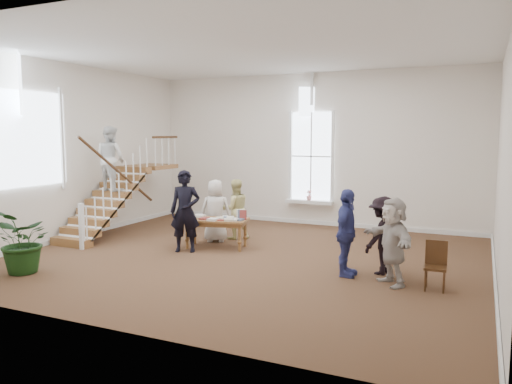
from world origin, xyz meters
The scene contains 12 objects.
ground centered at (0.00, 0.00, 0.00)m, with size 10.00×10.00×0.00m, color #492D1C.
room_shell centered at (0.00, 4.39, 0.40)m, with size 10.49×10.00×10.00m.
staircase centered at (-4.34, 0.75, 1.62)m, with size 1.10×4.10×2.92m.
library_table centered at (-1.07, 0.54, 0.62)m, with size 1.61×1.04×0.76m.
police_officer centered at (-1.52, -0.11, 0.95)m, with size 0.69×0.45×1.90m, color black.
elderly_woman centered at (-1.42, 1.14, 0.79)m, with size 0.77×0.50×1.58m, color silver.
person_yellow centered at (-1.12, 1.64, 0.78)m, with size 0.76×0.59×1.56m, color beige.
woman_cluster_a centered at (2.36, -0.54, 0.84)m, with size 0.99×0.41×1.68m, color #363D83.
woman_cluster_b centered at (2.96, -0.09, 0.76)m, with size 0.98×0.56×1.52m, color black.
woman_cluster_c centered at (3.26, -0.74, 0.80)m, with size 1.48×0.47×1.60m, color beige.
floor_plant centered at (-3.40, -2.97, 0.64)m, with size 1.15×1.00×1.28m, color #143310.
side_chair centered at (4.00, -0.68, 0.47)m, with size 0.38×0.38×0.86m.
Camera 1 is at (4.67, -9.76, 2.73)m, focal length 35.00 mm.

